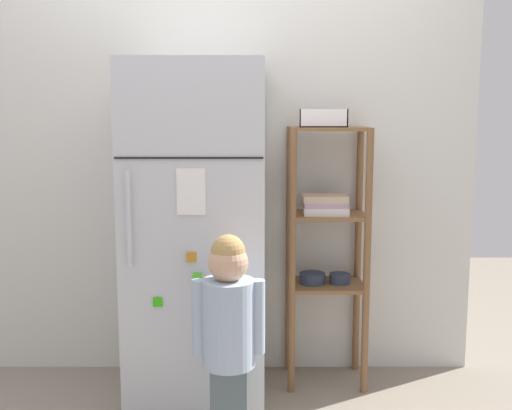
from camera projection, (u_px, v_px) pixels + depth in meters
name	position (u px, v px, depth m)	size (l,w,h in m)	color
ground_plane	(222.00, 395.00, 3.10)	(6.00, 6.00, 0.00)	gray
kitchen_wall_back	(224.00, 176.00, 3.31)	(2.69, 0.03, 2.15)	silver
refrigerator	(198.00, 234.00, 3.00)	(0.65, 0.67, 1.65)	silver
child_standing	(229.00, 322.00, 2.51)	(0.30, 0.22, 0.93)	#516265
pantry_shelf_unit	(326.00, 233.00, 3.16)	(0.41, 0.31, 1.34)	brown
fruit_bin	(324.00, 121.00, 3.07)	(0.24, 0.15, 0.09)	white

